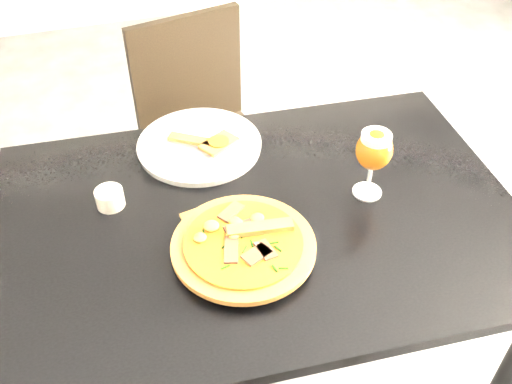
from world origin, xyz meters
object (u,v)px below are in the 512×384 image
object	(u,v)px
dining_table	(259,241)
chair_far	(206,138)
pizza	(244,244)
beer_glass	(374,151)

from	to	relation	value
dining_table	chair_far	xyz separation A→B (m)	(0.02, 0.67, -0.17)
pizza	beer_glass	distance (m)	0.36
dining_table	beer_glass	xyz separation A→B (m)	(0.27, -0.01, 0.22)
dining_table	beer_glass	world-z (taller)	beer_glass
dining_table	beer_glass	size ratio (longest dim) A/B	7.13
pizza	dining_table	bearing A→B (deg)	57.52
dining_table	pizza	distance (m)	0.17
dining_table	pizza	size ratio (longest dim) A/B	4.07
dining_table	chair_far	world-z (taller)	chair_far
dining_table	pizza	bearing A→B (deg)	-118.46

